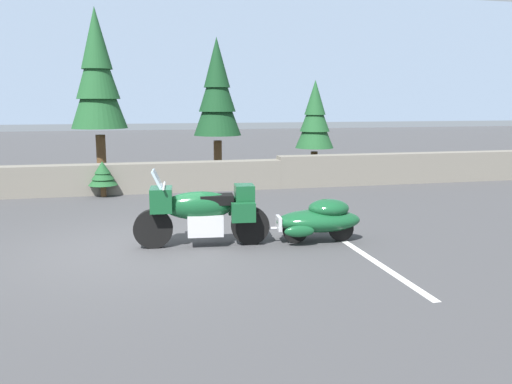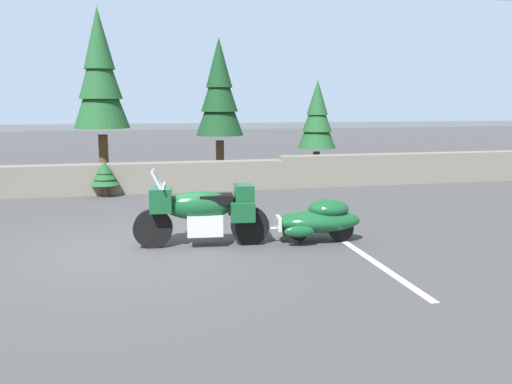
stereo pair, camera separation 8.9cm
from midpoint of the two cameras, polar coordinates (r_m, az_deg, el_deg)
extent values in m
plane|color=#424244|center=(9.08, -12.87, -6.03)|extent=(80.00, 80.00, 0.00)
cube|color=slate|center=(14.59, -13.05, 1.49)|extent=(8.00, 0.54, 0.81)
cube|color=slate|center=(16.60, 15.75, 2.52)|extent=(8.00, 0.51, 0.91)
cube|color=#7F93AD|center=(104.63, -13.32, 12.48)|extent=(240.00, 80.00, 16.00)
cylinder|color=black|center=(9.00, -11.44, -3.96)|extent=(0.67, 0.20, 0.66)
cylinder|color=black|center=(9.04, -0.93, -3.70)|extent=(0.67, 0.20, 0.66)
cube|color=silver|center=(8.97, -5.86, -3.52)|extent=(0.64, 0.49, 0.36)
ellipsoid|color=#144C28|center=(8.90, -6.54, -1.47)|extent=(1.23, 0.54, 0.48)
cube|color=#144C28|center=(8.88, -10.59, -0.80)|extent=(0.40, 0.55, 0.40)
cube|color=#9EB7C6|center=(8.83, -10.98, 1.30)|extent=(0.23, 0.45, 0.34)
cube|color=black|center=(8.89, -4.62, -0.79)|extent=(0.59, 0.41, 0.16)
cube|color=#144C28|center=(8.91, -1.58, -0.08)|extent=(0.35, 0.43, 0.28)
cube|color=#144C28|center=(8.67, -1.68, -2.25)|extent=(0.41, 0.19, 0.32)
cube|color=#144C28|center=(9.25, -2.08, -1.49)|extent=(0.41, 0.19, 0.32)
cylinder|color=silver|center=(8.84, -10.31, 0.67)|extent=(0.10, 0.70, 0.04)
cylinder|color=silver|center=(8.94, -11.18, -2.39)|extent=(0.26, 0.09, 0.54)
cylinder|color=black|center=(9.19, 4.04, -4.20)|extent=(0.45, 0.14, 0.44)
cylinder|color=black|center=(9.40, 8.98, -3.99)|extent=(0.45, 0.14, 0.44)
ellipsoid|color=#144C28|center=(9.25, 6.55, -3.13)|extent=(1.55, 0.81, 0.40)
ellipsoid|color=#144C28|center=(9.25, 7.66, -1.76)|extent=(0.77, 0.62, 0.32)
cube|color=silver|center=(9.11, 2.21, -3.41)|extent=(0.09, 0.32, 0.24)
ellipsoid|color=#144C28|center=(8.88, 4.47, -4.31)|extent=(0.53, 0.19, 0.20)
ellipsoid|color=#144C28|center=(9.48, 3.64, -3.39)|extent=(0.53, 0.19, 0.20)
cylinder|color=silver|center=(9.07, -0.23, -4.04)|extent=(0.70, 0.11, 0.05)
cylinder|color=brown|center=(16.36, -16.66, 3.39)|extent=(0.28, 0.28, 1.49)
cone|color=#1E5128|center=(16.28, -17.03, 10.82)|extent=(1.63, 1.63, 2.35)
cone|color=#1E5128|center=(16.31, -17.15, 13.31)|extent=(1.26, 1.26, 2.06)
cone|color=#1E5128|center=(16.38, -17.28, 15.78)|extent=(0.89, 0.89, 1.77)
cylinder|color=brown|center=(16.73, 6.19, 2.86)|extent=(0.22, 0.22, 0.90)
cone|color=#1E5128|center=(16.63, 6.27, 7.27)|extent=(1.21, 1.21, 1.43)
cone|color=#1E5128|center=(16.61, 6.30, 8.75)|extent=(0.93, 0.93, 1.25)
cone|color=#1E5128|center=(16.61, 6.32, 10.23)|extent=(0.66, 0.66, 1.07)
cylinder|color=brown|center=(16.42, -4.34, 3.41)|extent=(0.26, 0.26, 1.27)
cone|color=#143D1E|center=(16.32, -4.42, 9.71)|extent=(1.47, 1.47, 2.00)
cone|color=#143D1E|center=(16.34, -4.45, 11.82)|extent=(1.14, 1.14, 1.75)
cone|color=#143D1E|center=(16.37, -4.48, 13.94)|extent=(0.81, 0.81, 1.50)
cylinder|color=brown|center=(14.28, -16.48, 0.07)|extent=(0.15, 0.15, 0.27)
cone|color=#1E5128|center=(14.23, -16.56, 1.58)|extent=(0.75, 0.75, 0.42)
cone|color=#1E5128|center=(14.21, -16.58, 2.09)|extent=(0.58, 0.58, 0.37)
cone|color=#1E5128|center=(14.19, -16.60, 2.60)|extent=(0.41, 0.41, 0.32)
cube|color=silver|center=(8.41, 12.34, -7.25)|extent=(0.12, 3.60, 0.01)
camera|label=1|loc=(0.04, -90.27, -0.05)|focal=36.65mm
camera|label=2|loc=(0.04, 89.73, 0.05)|focal=36.65mm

